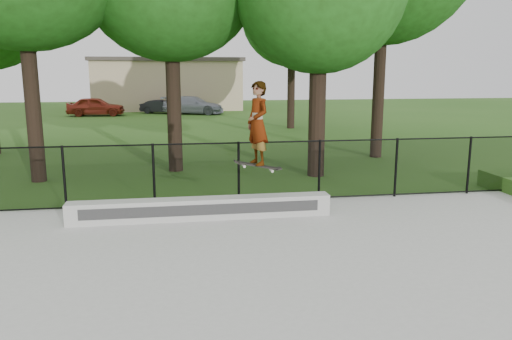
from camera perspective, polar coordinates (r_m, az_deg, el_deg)
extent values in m
plane|color=#2B5818|center=(6.72, 4.62, -17.23)|extent=(100.00, 100.00, 0.00)
cube|color=#A7A7A1|center=(6.70, 4.62, -17.00)|extent=(14.00, 12.00, 0.06)
cube|color=#A4A39F|center=(10.84, -6.24, -4.40)|extent=(5.62, 0.40, 0.46)
imported|color=maroon|center=(38.25, -17.84, 6.94)|extent=(4.04, 1.73, 1.37)
imported|color=black|center=(39.27, -10.80, 7.12)|extent=(3.03, 1.96, 1.03)
imported|color=#8D92A0|center=(38.31, -7.19, 7.37)|extent=(4.64, 3.29, 1.34)
cube|color=black|center=(10.64, 0.19, 0.53)|extent=(0.83, 0.23, 0.19)
imported|color=#B3C7EC|center=(10.51, 0.20, 5.35)|extent=(0.62, 0.75, 1.76)
cylinder|color=black|center=(12.15, -21.07, -0.86)|extent=(0.06, 0.06, 1.50)
cylinder|color=black|center=(11.89, -11.60, -0.59)|extent=(0.06, 0.06, 1.50)
cylinder|color=black|center=(11.96, -1.99, -0.29)|extent=(0.06, 0.06, 1.50)
cylinder|color=black|center=(12.36, 7.25, 0.01)|extent=(0.06, 0.06, 1.50)
cylinder|color=black|center=(13.06, 15.70, 0.28)|extent=(0.06, 0.06, 1.50)
cylinder|color=black|center=(14.01, 23.15, 0.51)|extent=(0.06, 0.06, 1.50)
cylinder|color=black|center=(11.84, -2.01, 3.13)|extent=(16.00, 0.04, 0.04)
cylinder|color=black|center=(12.12, -1.97, -3.53)|extent=(16.00, 0.04, 0.04)
cube|color=black|center=(11.96, -1.99, -0.29)|extent=(16.00, 0.01, 1.50)
cylinder|color=black|center=(19.23, 13.88, 9.74)|extent=(0.44, 0.44, 5.61)
cylinder|color=black|center=(15.78, -24.24, 7.90)|extent=(0.44, 0.44, 5.09)
cylinder|color=black|center=(28.48, 4.04, 9.48)|extent=(0.44, 0.44, 4.68)
sphere|color=#1C4612|center=(28.63, 4.15, 17.28)|extent=(5.62, 5.62, 5.62)
cylinder|color=black|center=(15.37, 7.01, 7.15)|extent=(0.44, 0.44, 4.25)
cylinder|color=black|center=(16.25, -9.39, 8.18)|extent=(0.44, 0.44, 4.75)
cube|color=tan|center=(43.75, -9.96, 9.50)|extent=(12.00, 6.00, 4.00)
cube|color=#3F3833|center=(43.74, -10.05, 12.32)|extent=(12.40, 6.40, 0.30)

